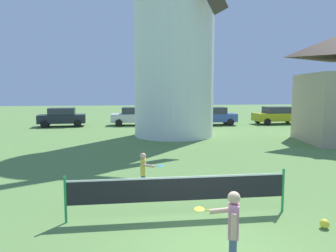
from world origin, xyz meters
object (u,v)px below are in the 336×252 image
at_px(windmill, 174,14).
at_px(parked_car_blue, 212,116).
at_px(tennis_net, 179,189).
at_px(parked_car_black, 62,117).
at_px(player_near, 232,227).
at_px(parked_car_mustard, 278,115).
at_px(parked_car_silver, 136,116).
at_px(stray_ball, 325,224).
at_px(player_far, 144,170).

height_order(windmill, parked_car_blue, windmill).
bearing_deg(tennis_net, parked_car_black, 107.60).
relative_size(player_near, parked_car_black, 0.35).
bearing_deg(parked_car_blue, parked_car_mustard, 0.14).
relative_size(windmill, parked_car_blue, 3.78).
bearing_deg(windmill, parked_car_blue, 55.28).
xyz_separation_m(tennis_net, parked_car_mustard, (12.48, 20.12, 0.12)).
bearing_deg(player_near, parked_car_silver, 91.92).
xyz_separation_m(windmill, parked_car_mustard, (10.51, 6.35, -7.09)).
xyz_separation_m(parked_car_blue, parked_car_mustard, (6.12, 0.01, 0.00)).
bearing_deg(parked_car_silver, stray_ball, -81.18).
distance_m(player_far, parked_car_mustard, 22.45).
height_order(player_far, parked_car_black, parked_car_black).
distance_m(tennis_net, parked_car_black, 21.59).
distance_m(windmill, player_far, 14.10).
xyz_separation_m(tennis_net, stray_ball, (3.08, -1.06, -0.58)).
distance_m(windmill, parked_car_mustard, 14.18).
xyz_separation_m(player_near, parked_car_black, (-7.00, 23.03, 0.02)).
distance_m(windmill, tennis_net, 15.67).
distance_m(tennis_net, parked_car_blue, 21.08).
bearing_deg(parked_car_blue, windmill, -124.72).
bearing_deg(parked_car_silver, player_near, -88.08).
distance_m(player_far, parked_car_blue, 19.48).
bearing_deg(parked_car_black, parked_car_silver, 1.60).
relative_size(parked_car_black, parked_car_silver, 0.91).
height_order(parked_car_black, parked_car_mustard, same).
bearing_deg(player_far, parked_car_blue, 68.69).
bearing_deg(tennis_net, windmill, 81.87).
relative_size(player_near, parked_car_mustard, 0.30).
bearing_deg(windmill, player_near, -95.27).
distance_m(stray_ball, parked_car_blue, 21.43).
distance_m(tennis_net, player_far, 2.09).
relative_size(player_near, parked_car_blue, 0.33).
relative_size(stray_ball, parked_car_blue, 0.05).
bearing_deg(windmill, player_far, -102.82).
height_order(tennis_net, player_far, player_far).
relative_size(tennis_net, player_near, 3.82).
bearing_deg(stray_ball, player_near, -151.97).
distance_m(player_near, parked_car_silver, 23.22).
bearing_deg(player_near, parked_car_black, 106.90).
distance_m(player_near, parked_car_blue, 23.31).
bearing_deg(player_near, player_far, 105.10).
distance_m(windmill, parked_car_silver, 10.21).
bearing_deg(parked_car_silver, tennis_net, -89.15).
xyz_separation_m(player_near, parked_car_blue, (5.89, 22.55, 0.02)).
bearing_deg(player_near, parked_car_blue, 75.37).
height_order(stray_ball, parked_car_blue, parked_car_blue).
relative_size(player_far, parked_car_black, 0.30).
xyz_separation_m(stray_ball, parked_car_blue, (3.28, 21.17, 0.70)).
distance_m(tennis_net, parked_car_silver, 20.76).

